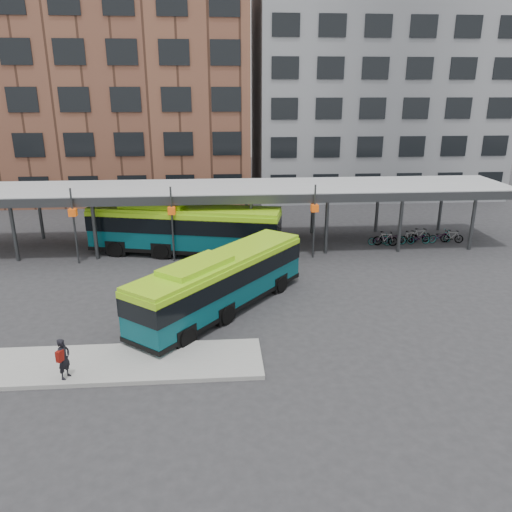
# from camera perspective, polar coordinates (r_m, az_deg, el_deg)

# --- Properties ---
(ground) EXTENTS (120.00, 120.00, 0.00)m
(ground) POSITION_cam_1_polar(r_m,az_deg,el_deg) (23.35, -3.73, -8.17)
(ground) COLOR #28282B
(ground) RESTS_ON ground
(boarding_island) EXTENTS (14.00, 3.00, 0.18)m
(boarding_island) POSITION_cam_1_polar(r_m,az_deg,el_deg) (21.36, -18.83, -11.68)
(boarding_island) COLOR gray
(boarding_island) RESTS_ON ground
(canopy) EXTENTS (40.00, 6.53, 4.80)m
(canopy) POSITION_cam_1_polar(r_m,az_deg,el_deg) (34.36, -4.31, 7.49)
(canopy) COLOR #999B9E
(canopy) RESTS_ON ground
(building_brick) EXTENTS (26.00, 14.00, 22.00)m
(building_brick) POSITION_cam_1_polar(r_m,az_deg,el_deg) (53.77, -15.89, 18.47)
(building_brick) COLOR brown
(building_brick) RESTS_ON ground
(building_grey) EXTENTS (24.00, 14.00, 20.00)m
(building_grey) POSITION_cam_1_polar(r_m,az_deg,el_deg) (55.26, 13.12, 17.63)
(building_grey) COLOR slate
(building_grey) RESTS_ON ground
(bus_front) EXTENTS (8.79, 9.97, 3.03)m
(bus_front) POSITION_cam_1_polar(r_m,az_deg,el_deg) (24.45, -3.97, -2.86)
(bus_front) COLOR #06424A
(bus_front) RESTS_ON ground
(bus_rear) EXTENTS (12.83, 5.49, 3.46)m
(bus_rear) POSITION_cam_1_polar(r_m,az_deg,el_deg) (33.18, -8.23, 3.21)
(bus_rear) COLOR #06424A
(bus_rear) RESTS_ON ground
(pedestrian) EXTENTS (0.58, 0.69, 1.60)m
(pedestrian) POSITION_cam_1_polar(r_m,az_deg,el_deg) (20.19, -21.13, -10.87)
(pedestrian) COLOR black
(pedestrian) RESTS_ON boarding_island
(bike_rack) EXTENTS (7.01, 1.34, 1.06)m
(bike_rack) POSITION_cam_1_polar(r_m,az_deg,el_deg) (37.06, 17.34, 2.05)
(bike_rack) COLOR slate
(bike_rack) RESTS_ON ground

